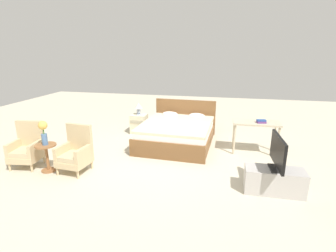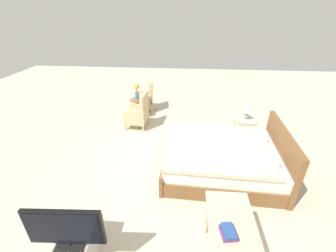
{
  "view_description": "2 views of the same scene",
  "coord_description": "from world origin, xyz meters",
  "px_view_note": "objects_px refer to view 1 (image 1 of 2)",
  "views": [
    {
      "loc": [
        1.26,
        -5.28,
        2.33
      ],
      "look_at": [
        0.08,
        0.04,
        0.73
      ],
      "focal_mm": 28.0,
      "sensor_mm": 36.0,
      "label": 1
    },
    {
      "loc": [
        3.65,
        0.2,
        2.83
      ],
      "look_at": [
        -0.06,
        -0.11,
        0.85
      ],
      "focal_mm": 24.0,
      "sensor_mm": 36.0,
      "label": 2
    }
  ],
  "objects_px": {
    "bed": "(177,132)",
    "tv_stand": "(274,181)",
    "armchair_by_window_left": "(27,149)",
    "book_stack": "(261,121)",
    "tv_flatscreen": "(278,153)",
    "armchair_by_window_right": "(76,153)",
    "flower_vase": "(43,130)",
    "vanity_desk": "(256,126)",
    "side_table": "(47,154)",
    "table_lamp": "(139,107)",
    "nightstand": "(139,124)"
  },
  "relations": [
    {
      "from": "armchair_by_window_right",
      "to": "vanity_desk",
      "type": "distance_m",
      "value": 3.96
    },
    {
      "from": "armchair_by_window_left",
      "to": "tv_stand",
      "type": "xyz_separation_m",
      "value": [
        4.79,
        -0.03,
        -0.16
      ]
    },
    {
      "from": "tv_flatscreen",
      "to": "armchair_by_window_left",
      "type": "bearing_deg",
      "value": 179.7
    },
    {
      "from": "flower_vase",
      "to": "nightstand",
      "type": "relative_size",
      "value": 0.87
    },
    {
      "from": "vanity_desk",
      "to": "armchair_by_window_left",
      "type": "bearing_deg",
      "value": -159.05
    },
    {
      "from": "flower_vase",
      "to": "tv_flatscreen",
      "type": "height_order",
      "value": "flower_vase"
    },
    {
      "from": "tv_flatscreen",
      "to": "side_table",
      "type": "bearing_deg",
      "value": -178.53
    },
    {
      "from": "armchair_by_window_right",
      "to": "book_stack",
      "type": "xyz_separation_m",
      "value": [
        3.62,
        1.71,
        0.4
      ]
    },
    {
      "from": "tv_flatscreen",
      "to": "vanity_desk",
      "type": "bearing_deg",
      "value": 95.14
    },
    {
      "from": "armchair_by_window_left",
      "to": "nightstand",
      "type": "bearing_deg",
      "value": 59.61
    },
    {
      "from": "table_lamp",
      "to": "book_stack",
      "type": "relative_size",
      "value": 1.55
    },
    {
      "from": "nightstand",
      "to": "vanity_desk",
      "type": "relative_size",
      "value": 0.53
    },
    {
      "from": "armchair_by_window_left",
      "to": "table_lamp",
      "type": "relative_size",
      "value": 2.79
    },
    {
      "from": "book_stack",
      "to": "tv_flatscreen",
      "type": "bearing_deg",
      "value": -87.75
    },
    {
      "from": "nightstand",
      "to": "table_lamp",
      "type": "bearing_deg",
      "value": 90.0
    },
    {
      "from": "bed",
      "to": "tv_flatscreen",
      "type": "height_order",
      "value": "tv_flatscreen"
    },
    {
      "from": "vanity_desk",
      "to": "book_stack",
      "type": "xyz_separation_m",
      "value": [
        0.09,
        -0.06,
        0.14
      ]
    },
    {
      "from": "tv_flatscreen",
      "to": "tv_stand",
      "type": "bearing_deg",
      "value": -176.6
    },
    {
      "from": "armchair_by_window_right",
      "to": "tv_stand",
      "type": "xyz_separation_m",
      "value": [
        3.69,
        -0.03,
        -0.16
      ]
    },
    {
      "from": "bed",
      "to": "book_stack",
      "type": "xyz_separation_m",
      "value": [
        1.96,
        -0.26,
        0.48
      ]
    },
    {
      "from": "book_stack",
      "to": "table_lamp",
      "type": "bearing_deg",
      "value": 164.3
    },
    {
      "from": "armchair_by_window_right",
      "to": "nightstand",
      "type": "relative_size",
      "value": 1.68
    },
    {
      "from": "vanity_desk",
      "to": "tv_stand",
      "type": "bearing_deg",
      "value": -84.94
    },
    {
      "from": "tv_flatscreen",
      "to": "nightstand",
      "type": "bearing_deg",
      "value": 141.12
    },
    {
      "from": "book_stack",
      "to": "tv_stand",
      "type": "bearing_deg",
      "value": -87.83
    },
    {
      "from": "tv_flatscreen",
      "to": "book_stack",
      "type": "xyz_separation_m",
      "value": [
        -0.07,
        1.73,
        0.06
      ]
    },
    {
      "from": "flower_vase",
      "to": "armchair_by_window_right",
      "type": "bearing_deg",
      "value": 13.78
    },
    {
      "from": "bed",
      "to": "vanity_desk",
      "type": "distance_m",
      "value": 1.9
    },
    {
      "from": "bed",
      "to": "armchair_by_window_left",
      "type": "height_order",
      "value": "bed"
    },
    {
      "from": "side_table",
      "to": "vanity_desk",
      "type": "height_order",
      "value": "vanity_desk"
    },
    {
      "from": "bed",
      "to": "tv_stand",
      "type": "xyz_separation_m",
      "value": [
        2.02,
        -2.0,
        -0.09
      ]
    },
    {
      "from": "bed",
      "to": "book_stack",
      "type": "distance_m",
      "value": 2.03
    },
    {
      "from": "armchair_by_window_left",
      "to": "armchair_by_window_right",
      "type": "bearing_deg",
      "value": 0.01
    },
    {
      "from": "side_table",
      "to": "tv_flatscreen",
      "type": "xyz_separation_m",
      "value": [
        4.24,
        0.11,
        0.37
      ]
    },
    {
      "from": "table_lamp",
      "to": "tv_stand",
      "type": "distance_m",
      "value": 4.23
    },
    {
      "from": "nightstand",
      "to": "tv_stand",
      "type": "bearing_deg",
      "value": -38.9
    },
    {
      "from": "vanity_desk",
      "to": "table_lamp",
      "type": "bearing_deg",
      "value": 164.95
    },
    {
      "from": "armchair_by_window_right",
      "to": "flower_vase",
      "type": "bearing_deg",
      "value": -166.22
    },
    {
      "from": "armchair_by_window_left",
      "to": "book_stack",
      "type": "xyz_separation_m",
      "value": [
        4.72,
        1.71,
        0.4
      ]
    },
    {
      "from": "bed",
      "to": "armchair_by_window_right",
      "type": "height_order",
      "value": "bed"
    },
    {
      "from": "flower_vase",
      "to": "vanity_desk",
      "type": "distance_m",
      "value": 4.51
    },
    {
      "from": "table_lamp",
      "to": "vanity_desk",
      "type": "bearing_deg",
      "value": -15.05
    },
    {
      "from": "side_table",
      "to": "book_stack",
      "type": "height_order",
      "value": "book_stack"
    },
    {
      "from": "table_lamp",
      "to": "armchair_by_window_right",
      "type": "bearing_deg",
      "value": -99.32
    },
    {
      "from": "armchair_by_window_right",
      "to": "tv_stand",
      "type": "distance_m",
      "value": 3.69
    },
    {
      "from": "tv_stand",
      "to": "vanity_desk",
      "type": "relative_size",
      "value": 0.92
    },
    {
      "from": "table_lamp",
      "to": "book_stack",
      "type": "distance_m",
      "value": 3.32
    },
    {
      "from": "flower_vase",
      "to": "side_table",
      "type": "bearing_deg",
      "value": 0.0
    },
    {
      "from": "armchair_by_window_left",
      "to": "table_lamp",
      "type": "xyz_separation_m",
      "value": [
        1.53,
        2.61,
        0.39
      ]
    },
    {
      "from": "tv_flatscreen",
      "to": "vanity_desk",
      "type": "xyz_separation_m",
      "value": [
        -0.16,
        1.8,
        -0.09
      ]
    }
  ]
}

